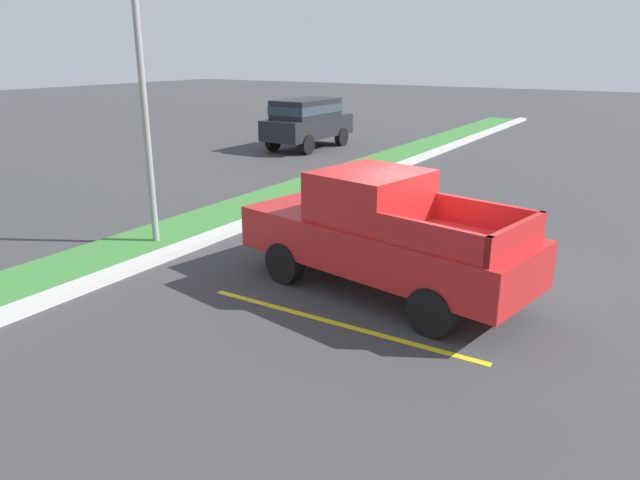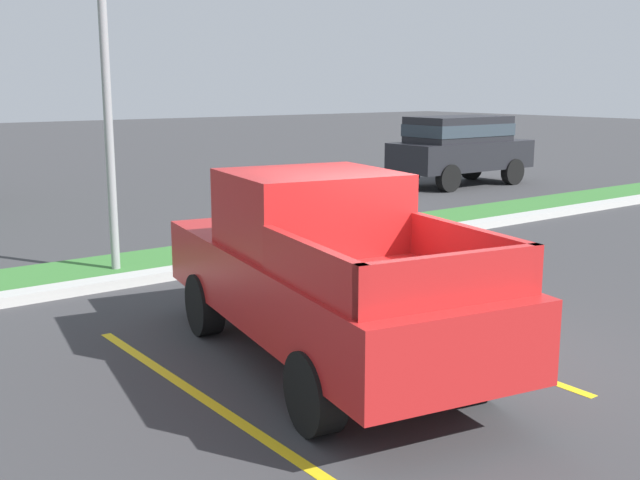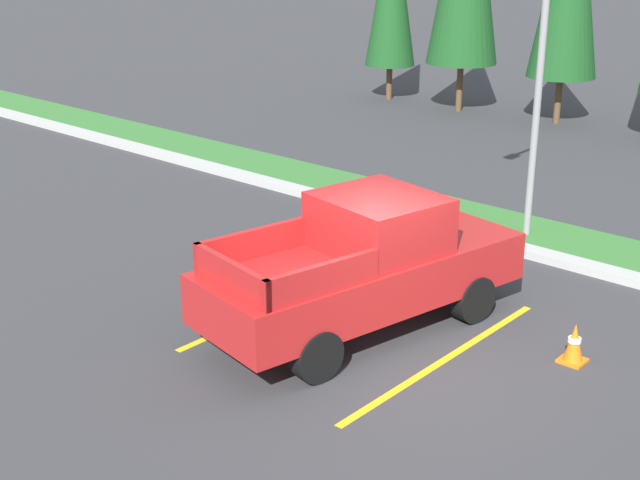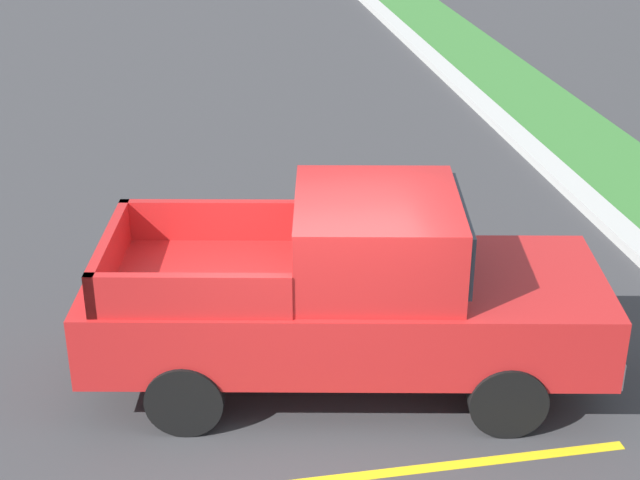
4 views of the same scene
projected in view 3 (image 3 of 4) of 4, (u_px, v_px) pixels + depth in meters
ground_plane at (384, 355)px, 12.95m from camera, size 120.00×120.00×0.00m
parking_line_near at (289, 301)px, 14.75m from camera, size 0.12×4.80×0.01m
parking_line_far at (445, 359)px, 12.83m from camera, size 0.12×4.80×0.01m
curb_strip at (549, 257)px, 16.44m from camera, size 56.00×0.40×0.15m
grass_median at (576, 244)px, 17.23m from camera, size 56.00×1.80×0.06m
pickup_truck_main at (366, 265)px, 13.46m from camera, size 2.83×5.48×2.10m
street_light at (537, 53)px, 16.33m from camera, size 0.24×1.49×6.19m
traffic_cone at (574, 344)px, 12.67m from camera, size 0.36×0.36×0.60m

